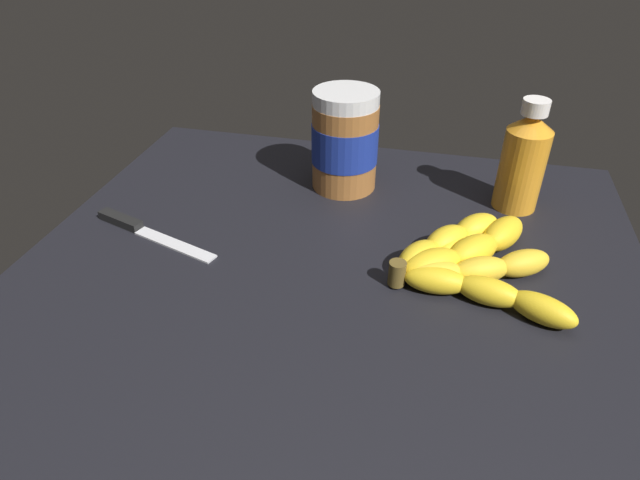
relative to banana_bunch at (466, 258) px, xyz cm
name	(u,v)px	position (x,y,z in cm)	size (l,w,h in cm)	color
ground_plane	(325,290)	(5.52, -15.86, -3.51)	(74.81, 75.71, 3.60)	black
banana_bunch	(466,258)	(0.00, 0.00, 0.00)	(20.50, 20.79, 3.76)	yellow
peanut_butter_jar	(345,141)	(-17.25, -18.25, 5.52)	(9.70, 9.70, 14.70)	#9E602D
honey_bottle	(523,160)	(-16.96, 6.55, 5.50)	(6.09, 6.09, 15.68)	orange
butter_knife	(145,230)	(1.77, -41.28, -1.25)	(7.64, 19.20, 1.20)	silver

